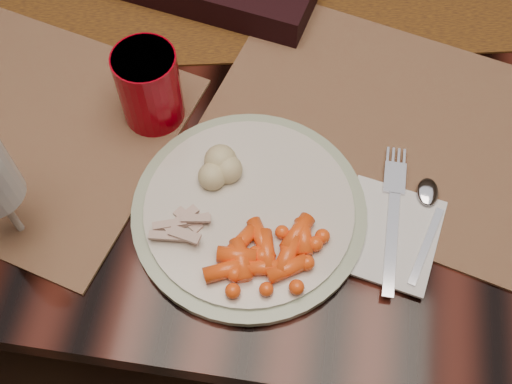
# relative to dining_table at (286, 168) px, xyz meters

# --- Properties ---
(floor) EXTENTS (5.00, 5.00, 0.00)m
(floor) POSITION_rel_dining_table_xyz_m (0.00, 0.00, -0.38)
(floor) COLOR black
(floor) RESTS_ON ground
(dining_table) EXTENTS (1.80, 1.00, 0.75)m
(dining_table) POSITION_rel_dining_table_xyz_m (0.00, 0.00, 0.00)
(dining_table) COLOR black
(dining_table) RESTS_ON floor
(placemat_main) EXTENTS (0.52, 0.44, 0.00)m
(placemat_main) POSITION_rel_dining_table_xyz_m (0.13, -0.14, 0.38)
(placemat_main) COLOR brown
(placemat_main) RESTS_ON dining_table
(dinner_plate) EXTENTS (0.35, 0.35, 0.02)m
(dinner_plate) POSITION_rel_dining_table_xyz_m (-0.02, -0.30, 0.39)
(dinner_plate) COLOR beige
(dinner_plate) RESTS_ON placemat_main
(baby_carrots) EXTENTS (0.13, 0.12, 0.02)m
(baby_carrots) POSITION_rel_dining_table_xyz_m (0.01, -0.35, 0.40)
(baby_carrots) COLOR #FF4F14
(baby_carrots) RESTS_ON dinner_plate
(mashed_potatoes) EXTENTS (0.10, 0.09, 0.05)m
(mashed_potatoes) POSITION_rel_dining_table_xyz_m (-0.05, -0.27, 0.42)
(mashed_potatoes) COLOR tan
(mashed_potatoes) RESTS_ON dinner_plate
(turkey_shreds) EXTENTS (0.08, 0.07, 0.02)m
(turkey_shreds) POSITION_rel_dining_table_xyz_m (-0.09, -0.35, 0.40)
(turkey_shreds) COLOR tan
(turkey_shreds) RESTS_ON dinner_plate
(napkin) EXTENTS (0.14, 0.15, 0.00)m
(napkin) POSITION_rel_dining_table_xyz_m (0.15, -0.31, 0.38)
(napkin) COLOR silver
(napkin) RESTS_ON placemat_main
(fork) EXTENTS (0.03, 0.18, 0.00)m
(fork) POSITION_rel_dining_table_xyz_m (0.15, -0.30, 0.39)
(fork) COLOR #BDBDBD
(fork) RESTS_ON napkin
(spoon) EXTENTS (0.07, 0.14, 0.00)m
(spoon) POSITION_rel_dining_table_xyz_m (0.19, -0.29, 0.39)
(spoon) COLOR white
(spoon) RESTS_ON napkin
(red_cup) EXTENTS (0.10, 0.10, 0.11)m
(red_cup) POSITION_rel_dining_table_xyz_m (-0.17, -0.17, 0.43)
(red_cup) COLOR #8B000C
(red_cup) RESTS_ON placemat_main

